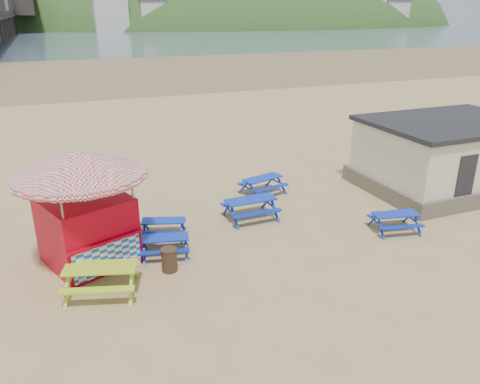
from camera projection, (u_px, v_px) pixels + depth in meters
name	position (u px, v px, depth m)	size (l,w,h in m)	color
ground	(242.00, 233.00, 17.31)	(400.00, 400.00, 0.00)	tan
wet_sand	(92.00, 69.00, 64.83)	(400.00, 400.00, 0.00)	olive
sea	(59.00, 34.00, 164.19)	(400.00, 400.00, 0.00)	#42525E
picnic_table_blue_a	(164.00, 228.00, 16.92)	(1.87, 1.68, 0.65)	#1533AA
picnic_table_blue_b	(251.00, 209.00, 18.35)	(2.00, 1.62, 0.83)	#1533AA
picnic_table_blue_c	(263.00, 186.00, 20.87)	(2.12, 1.86, 0.76)	#1533AA
picnic_table_blue_d	(165.00, 246.00, 15.62)	(1.84, 1.61, 0.66)	#1533AA
picnic_table_blue_e	(395.00, 222.00, 17.35)	(1.90, 1.65, 0.70)	#1533AA
picnic_table_yellow	(102.00, 280.00, 13.50)	(2.44, 2.18, 0.86)	#B4CF12
ice_cream_kiosk	(83.00, 193.00, 14.52)	(5.44, 5.44, 3.78)	#A70014
litter_bin	(169.00, 260.00, 14.65)	(0.53, 0.53, 0.77)	#3E321B
amenity_block	(447.00, 154.00, 21.27)	(7.40, 5.40, 3.15)	#665B4C
pier	(2.00, 17.00, 163.05)	(24.00, 220.00, 39.29)	black
headland_town	(236.00, 45.00, 250.74)	(264.00, 144.00, 108.00)	#2D4C1E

